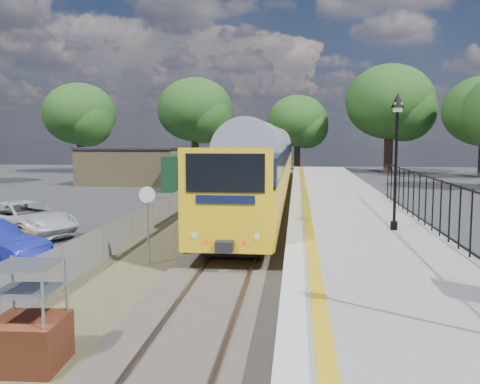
# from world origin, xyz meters

# --- Properties ---
(ground) EXTENTS (120.00, 120.00, 0.00)m
(ground) POSITION_xyz_m (0.00, 0.00, 0.00)
(ground) COLOR #2D2D30
(ground) RESTS_ON ground
(track_bed) EXTENTS (5.90, 80.00, 0.29)m
(track_bed) POSITION_xyz_m (-0.47, 9.67, 0.09)
(track_bed) COLOR #473F38
(track_bed) RESTS_ON ground
(platform) EXTENTS (5.00, 70.00, 0.90)m
(platform) POSITION_xyz_m (4.20, 8.00, 0.45)
(platform) COLOR gray
(platform) RESTS_ON ground
(platform_edge) EXTENTS (0.90, 70.00, 0.01)m
(platform_edge) POSITION_xyz_m (2.14, 8.00, 0.90)
(platform_edge) COLOR silver
(platform_edge) RESTS_ON platform
(victorian_lamp_north) EXTENTS (0.44, 0.44, 4.60)m
(victorian_lamp_north) POSITION_xyz_m (5.30, 6.00, 4.30)
(victorian_lamp_north) COLOR black
(victorian_lamp_north) RESTS_ON platform
(palisade_fence) EXTENTS (0.12, 26.00, 2.00)m
(palisade_fence) POSITION_xyz_m (6.55, 2.24, 1.84)
(palisade_fence) COLOR black
(palisade_fence) RESTS_ON platform
(wire_fence) EXTENTS (0.06, 52.00, 1.20)m
(wire_fence) POSITION_xyz_m (-4.20, 12.00, 0.60)
(wire_fence) COLOR #999EA3
(wire_fence) RESTS_ON ground
(outbuilding) EXTENTS (10.80, 10.10, 3.12)m
(outbuilding) POSITION_xyz_m (-10.91, 31.21, 1.52)
(outbuilding) COLOR #8E7750
(outbuilding) RESTS_ON ground
(tree_line) EXTENTS (56.80, 43.80, 11.88)m
(tree_line) POSITION_xyz_m (1.40, 42.00, 6.61)
(tree_line) COLOR #332319
(tree_line) RESTS_ON ground
(train) EXTENTS (2.82, 40.83, 3.51)m
(train) POSITION_xyz_m (0.00, 22.95, 2.34)
(train) COLOR yellow
(train) RESTS_ON ground
(brick_plinth) EXTENTS (1.24, 1.24, 1.92)m
(brick_plinth) POSITION_xyz_m (-2.61, -3.82, 0.92)
(brick_plinth) COLOR brown
(brick_plinth) RESTS_ON ground
(speed_sign) EXTENTS (0.51, 0.11, 2.52)m
(speed_sign) POSITION_xyz_m (-2.59, 3.63, 1.69)
(speed_sign) COLOR #999EA3
(speed_sign) RESTS_ON ground
(car_white) EXTENTS (5.60, 4.39, 1.41)m
(car_white) POSITION_xyz_m (-9.11, 8.15, 0.71)
(car_white) COLOR silver
(car_white) RESTS_ON ground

